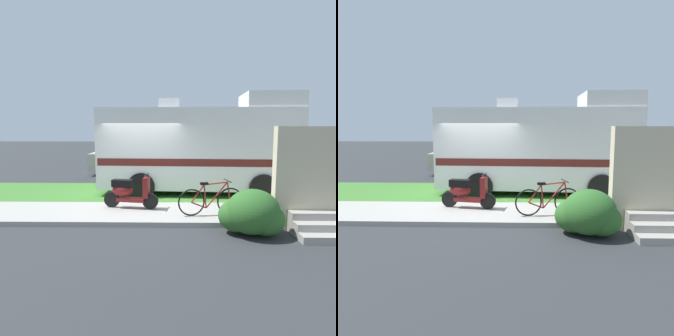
% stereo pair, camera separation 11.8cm
% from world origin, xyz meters
% --- Properties ---
extents(ground_plane, '(80.00, 80.00, 0.00)m').
position_xyz_m(ground_plane, '(0.00, 0.00, 0.00)').
color(ground_plane, '#2D3033').
extents(sidewalk, '(24.00, 2.00, 0.12)m').
position_xyz_m(sidewalk, '(0.00, -1.20, 0.06)').
color(sidewalk, '#9E9B93').
rests_on(sidewalk, ground).
extents(grass_strip, '(24.00, 3.40, 0.08)m').
position_xyz_m(grass_strip, '(0.00, 1.50, 0.04)').
color(grass_strip, '#3D752D').
rests_on(grass_strip, ground).
extents(motorhome_rv, '(6.81, 2.76, 3.50)m').
position_xyz_m(motorhome_rv, '(2.00, 1.66, 1.67)').
color(motorhome_rv, silver).
rests_on(motorhome_rv, ground).
extents(scooter, '(1.56, 0.56, 0.97)m').
position_xyz_m(scooter, '(-0.20, -0.86, 0.58)').
color(scooter, black).
rests_on(scooter, ground).
extents(bicycle, '(1.71, 0.52, 0.90)m').
position_xyz_m(bicycle, '(2.01, -1.53, 0.51)').
color(bicycle, black).
rests_on(bicycle, ground).
extents(pickup_truck_near, '(5.23, 2.20, 1.88)m').
position_xyz_m(pickup_truck_near, '(0.12, 6.34, 0.99)').
color(pickup_truck_near, '#B7B29E').
rests_on(pickup_truck_near, ground).
extents(porch_steps, '(2.00, 1.26, 2.40)m').
position_xyz_m(porch_steps, '(4.39, -2.29, 0.97)').
color(porch_steps, '#9E998E').
rests_on(porch_steps, ground).
extents(bush_by_porch, '(1.42, 1.07, 1.01)m').
position_xyz_m(bush_by_porch, '(2.77, -2.69, 0.48)').
color(bush_by_porch, '#2D6026').
rests_on(bush_by_porch, ground).
extents(bottle_green, '(0.06, 0.06, 0.29)m').
position_xyz_m(bottle_green, '(5.15, -0.73, 0.24)').
color(bottle_green, '#19722D').
rests_on(bottle_green, ground).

